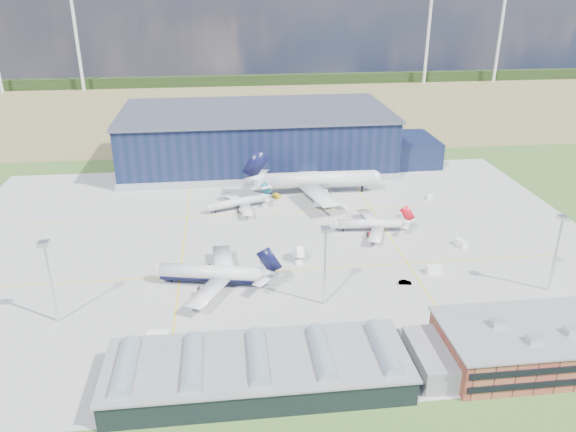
% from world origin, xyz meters
% --- Properties ---
extents(ground, '(600.00, 600.00, 0.00)m').
position_xyz_m(ground, '(0.00, 0.00, 0.00)').
color(ground, '#395A22').
rests_on(ground, ground).
extents(apron, '(220.00, 160.00, 0.08)m').
position_xyz_m(apron, '(0.00, 10.00, 0.03)').
color(apron, gray).
rests_on(apron, ground).
extents(farmland, '(600.00, 220.00, 0.01)m').
position_xyz_m(farmland, '(0.00, 220.00, 0.00)').
color(farmland, olive).
rests_on(farmland, ground).
extents(treeline, '(600.00, 8.00, 8.00)m').
position_xyz_m(treeline, '(0.00, 300.00, 4.00)').
color(treeline, black).
rests_on(treeline, ground).
extents(hangar, '(145.00, 62.00, 26.10)m').
position_xyz_m(hangar, '(2.81, 94.80, 11.62)').
color(hangar, '#0F1932').
rests_on(hangar, ground).
extents(ops_building, '(46.00, 23.00, 10.90)m').
position_xyz_m(ops_building, '(55.01, -60.00, 4.79)').
color(ops_building, brown).
rests_on(ops_building, ground).
extents(glass_concourse, '(78.00, 23.00, 8.60)m').
position_xyz_m(glass_concourse, '(-6.45, -60.00, 3.69)').
color(glass_concourse, black).
rests_on(glass_concourse, ground).
extents(light_mast_west, '(2.60, 2.60, 23.00)m').
position_xyz_m(light_mast_west, '(-60.00, -30.00, 15.43)').
color(light_mast_west, silver).
rests_on(light_mast_west, ground).
extents(light_mast_center, '(2.60, 2.60, 23.00)m').
position_xyz_m(light_mast_center, '(10.00, -30.00, 15.43)').
color(light_mast_center, silver).
rests_on(light_mast_center, ground).
extents(light_mast_east, '(2.60, 2.60, 23.00)m').
position_xyz_m(light_mast_east, '(75.00, -30.00, 15.43)').
color(light_mast_east, silver).
rests_on(light_mast_east, ground).
extents(airliner_navy, '(45.88, 45.24, 12.58)m').
position_xyz_m(airliner_navy, '(-20.45, -15.99, 6.29)').
color(airliner_navy, silver).
rests_on(airliner_navy, ground).
extents(airliner_red, '(31.88, 31.31, 9.55)m').
position_xyz_m(airliner_red, '(34.00, 14.24, 4.78)').
color(airliner_red, silver).
rests_on(airliner_red, ground).
extents(airliner_widebody, '(59.26, 58.02, 18.96)m').
position_xyz_m(airliner_widebody, '(22.46, 53.04, 9.48)').
color(airliner_widebody, silver).
rests_on(airliner_widebody, ground).
extents(airliner_regional, '(35.15, 34.80, 8.99)m').
position_xyz_m(airliner_regional, '(-11.27, 40.00, 4.50)').
color(airliner_regional, silver).
rests_on(airliner_regional, ground).
extents(gse_tug_a, '(3.65, 4.26, 1.52)m').
position_xyz_m(gse_tug_a, '(-25.14, -10.35, 0.76)').
color(gse_tug_a, gold).
rests_on(gse_tug_a, ground).
extents(gse_tug_b, '(3.53, 3.73, 1.35)m').
position_xyz_m(gse_tug_b, '(-38.40, -43.85, 0.67)').
color(gse_tug_b, gold).
rests_on(gse_tug_b, ground).
extents(gse_van_a, '(5.36, 2.83, 2.24)m').
position_xyz_m(gse_van_a, '(-33.44, -41.26, 1.12)').
color(gse_van_a, white).
rests_on(gse_van_a, ground).
extents(gse_cart_a, '(3.19, 3.79, 1.40)m').
position_xyz_m(gse_cart_a, '(65.85, 41.73, 0.70)').
color(gse_cart_a, white).
rests_on(gse_cart_a, ground).
extents(gse_van_b, '(3.37, 5.05, 2.13)m').
position_xyz_m(gse_van_b, '(61.35, -0.19, 1.06)').
color(gse_van_b, white).
rests_on(gse_van_b, ground).
extents(gse_tug_c, '(3.19, 3.83, 1.44)m').
position_xyz_m(gse_tug_c, '(5.10, 50.33, 0.72)').
color(gse_tug_c, gold).
rests_on(gse_tug_c, ground).
extents(gse_cart_b, '(4.03, 3.85, 1.46)m').
position_xyz_m(gse_cart_b, '(28.93, 35.71, 0.73)').
color(gse_cart_b, white).
rests_on(gse_cart_b, ground).
extents(gse_van_c, '(4.83, 2.48, 2.27)m').
position_xyz_m(gse_van_c, '(46.15, -16.48, 1.14)').
color(gse_van_c, white).
rests_on(gse_van_c, ground).
extents(airstair, '(3.20, 5.83, 3.53)m').
position_xyz_m(airstair, '(6.40, -3.89, 1.76)').
color(airstair, white).
rests_on(airstair, ground).
extents(car_a, '(3.70, 2.60, 1.17)m').
position_xyz_m(car_a, '(34.50, -48.00, 0.59)').
color(car_a, '#99999E').
rests_on(car_a, ground).
extents(car_b, '(3.91, 1.92, 1.23)m').
position_xyz_m(car_b, '(35.30, -22.26, 0.62)').
color(car_b, '#99999E').
rests_on(car_b, ground).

